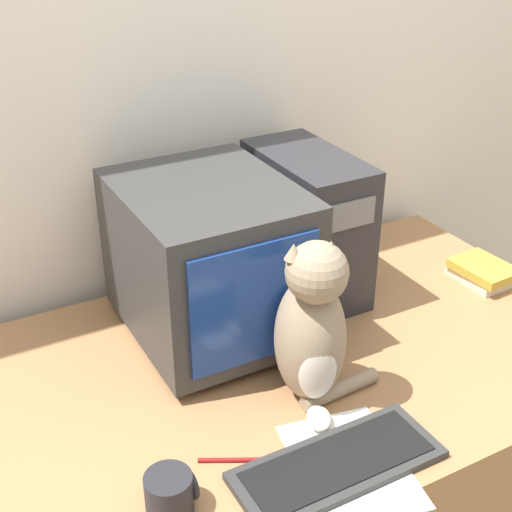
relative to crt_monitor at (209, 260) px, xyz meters
name	(u,v)px	position (x,y,z in m)	size (l,w,h in m)	color
wall_back	(185,105)	(0.11, 0.35, 0.28)	(7.00, 0.05, 2.50)	silver
desk	(283,474)	(0.11, -0.19, -0.59)	(1.62, 0.96, 0.77)	#9E7047
crt_monitor	(209,260)	(0.00, 0.00, 0.00)	(0.39, 0.48, 0.40)	#333333
computer_tower	(306,224)	(0.32, 0.07, -0.01)	(0.20, 0.39, 0.39)	#28282D
keyboard	(338,465)	(0.01, -0.55, -0.19)	(0.42, 0.17, 0.02)	#2D2D2D
cat	(312,330)	(0.08, -0.34, -0.03)	(0.26, 0.26, 0.40)	gray
book_stack	(482,272)	(0.78, -0.14, -0.18)	(0.14, 0.18, 0.05)	beige
pen	(231,460)	(-0.16, -0.43, -0.20)	(0.12, 0.07, 0.01)	maroon
paper_sheet	(350,465)	(0.04, -0.56, -0.20)	(0.26, 0.33, 0.00)	white
mug	(170,493)	(-0.31, -0.49, -0.16)	(0.10, 0.09, 0.08)	#232328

